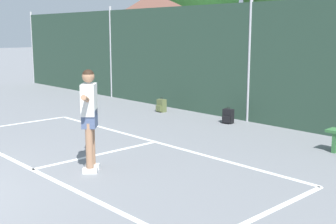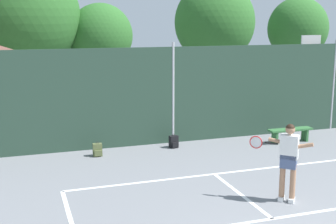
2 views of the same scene
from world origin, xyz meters
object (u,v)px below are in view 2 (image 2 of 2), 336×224
Objects in this scene: courtside_bench at (290,132)px; tennis_player at (288,156)px; backpack_olive at (98,150)px; backpack_black at (174,142)px; basketball_hoop at (309,66)px.

tennis_player is at bearing -124.04° from courtside_bench.
courtside_bench is (6.62, -0.46, 0.17)m from backpack_olive.
courtside_bench is at bearing -8.72° from backpack_black.
tennis_player is 1.16× the size of courtside_bench.
backpack_olive is at bearing -165.72° from basketball_hoop.
backpack_black is 0.29× the size of courtside_bench.
tennis_player reaches higher than backpack_olive.
courtside_bench reaches higher than backpack_black.
basketball_hoop is 4.30m from courtside_bench.
basketball_hoop is 9.32m from tennis_player.
basketball_hoop is 9.75m from backpack_olive.
backpack_black is at bearing 101.08° from tennis_player.
basketball_hoop is 2.22× the size of courtside_bench.
tennis_player is 5.31m from backpack_black.
backpack_black is (-1.00, 5.13, -0.92)m from tennis_player.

